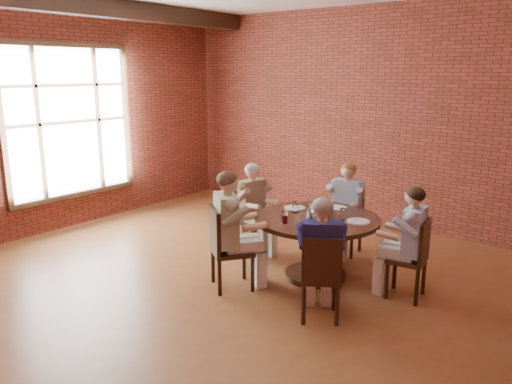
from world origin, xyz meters
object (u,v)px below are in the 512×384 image
Objects in this scene: chair_a at (414,256)px; chair_b at (347,217)px; chair_d at (224,245)px; smartphone at (330,227)px; diner_d at (232,231)px; chair_e at (321,275)px; dining_table at (316,235)px; diner_c at (254,209)px; diner_b at (346,209)px; diner_e at (321,259)px; diner_a at (408,243)px; chair_c at (251,217)px.

chair_a is 1.00× the size of chair_b.
smartphone is at bearing -110.90° from chair_d.
diner_d reaches higher than chair_e.
diner_c reaches higher than dining_table.
diner_b is (-0.13, 0.95, 0.09)m from dining_table.
diner_b reaches higher than chair_e.
diner_b is 1.92m from chair_d.
diner_d is at bearing -112.32° from diner_b.
dining_table is 1.01m from diner_e.
diner_c is at bearing 147.65° from smartphone.
chair_e is (-0.45, -1.04, -0.13)m from diner_a.
diner_a reaches higher than chair_c.
diner_c is 1.96m from diner_e.
chair_b is at bearing -41.52° from chair_c.
chair_d reaches higher than chair_e.
smartphone is (1.49, -0.47, 0.27)m from chair_c.
diner_c is (-1.09, 0.20, 0.08)m from dining_table.
diner_e reaches higher than diner_c.
chair_c is 0.70× the size of diner_e.
chair_e is (0.61, -0.90, -0.04)m from dining_table.
diner_d is 1.09× the size of diner_e.
chair_b is 1.38m from smartphone.
dining_table is 1.08m from chair_e.
chair_d is (-0.65, -0.90, -0.02)m from dining_table.
diner_d is 1.52× the size of chair_e.
diner_a is 1.39× the size of chair_e.
chair_e is (0.73, -1.85, -0.13)m from diner_b.
diner_d is (0.57, -1.04, 0.19)m from chair_c.
diner_d is (-0.46, -1.85, 0.19)m from chair_b.
chair_b is at bearing -69.26° from chair_d.
chair_b is 2.05m from chair_e.
chair_d is at bearing 90.00° from diner_d.
dining_table is at bearing -90.00° from diner_b.
diner_c reaches higher than smartphone.
chair_c is at bearing -149.47° from chair_b.
chair_e is 0.75m from smartphone.
diner_b reaches higher than chair_c.
diner_a is 9.07× the size of smartphone.
chair_c is at bearing -29.46° from chair_d.
chair_a is at bearing 7.86° from dining_table.
chair_c is (-2.29, 0.06, -0.00)m from chair_a.
diner_c is (-2.15, 0.06, -0.01)m from diner_a.
smartphone is at bearing -77.77° from chair_b.
diner_b is at bearing -41.93° from diner_c.
chair_d is at bearing -31.00° from diner_e.
smartphone is (-0.80, -0.41, 0.27)m from chair_a.
smartphone is at bearing -68.79° from diner_a.
chair_e is at bearing -144.24° from chair_d.
diner_b is 1.30m from smartphone.
chair_e is (1.20, -0.07, -0.19)m from diner_d.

